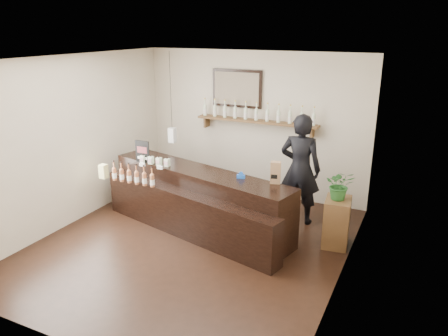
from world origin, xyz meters
The scene contains 10 objects.
ground centered at (0.00, 0.00, 0.00)m, with size 5.00×5.00×0.00m, color black.
room_shell centered at (0.00, 0.00, 1.70)m, with size 5.00×5.00×5.00m.
back_wall_decor centered at (-0.15, 2.37, 1.76)m, with size 2.66×0.96×1.69m.
counter centered at (-0.24, 0.57, 0.46)m, with size 3.52×1.75×1.13m.
promo_sign centered at (-1.32, 0.66, 1.16)m, with size 0.28×0.02×0.39m.
paper_bag centered at (1.10, 0.65, 1.14)m, with size 0.18×0.15×0.33m.
tape_dispenser centered at (0.55, 0.63, 1.01)m, with size 0.13×0.08×0.11m.
side_cabinet centered at (2.00, 0.97, 0.37)m, with size 0.43×0.55×0.75m.
potted_plant centered at (2.00, 0.97, 0.98)m, with size 0.42×0.36×0.46m, color #286127.
shopkeeper centered at (1.23, 1.55, 1.07)m, with size 0.78×0.51×2.13m, color black.
Camera 1 is at (3.07, -5.25, 3.22)m, focal length 35.00 mm.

